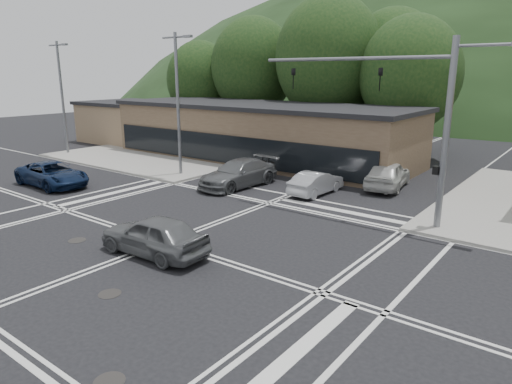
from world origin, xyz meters
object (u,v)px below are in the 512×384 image
Objects in this scene: car_grey_center at (154,235)px; car_queue_a at (316,183)px; car_northbound at (238,173)px; car_blue_west at (52,174)px; car_queue_b at (388,174)px.

car_grey_center reaches higher than car_queue_a.
car_grey_center is 0.82× the size of car_northbound.
car_blue_west is 1.32× the size of car_queue_a.
car_grey_center is at bearing 90.72° from car_queue_a.
car_queue_b reaches higher than car_northbound.
car_queue_a is 4.57m from car_queue_b.
car_queue_b is 0.88× the size of car_northbound.
car_northbound reaches higher than car_queue_a.
car_northbound reaches higher than car_grey_center.
car_grey_center is 11.34m from car_queue_a.
car_queue_b is (2.66, 3.72, 0.17)m from car_queue_a.
car_blue_west is 1.16× the size of car_grey_center.
car_blue_west is 13.57m from car_grey_center.
car_northbound is (-4.21, 10.05, 0.03)m from car_grey_center.
car_grey_center reaches higher than car_blue_west.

